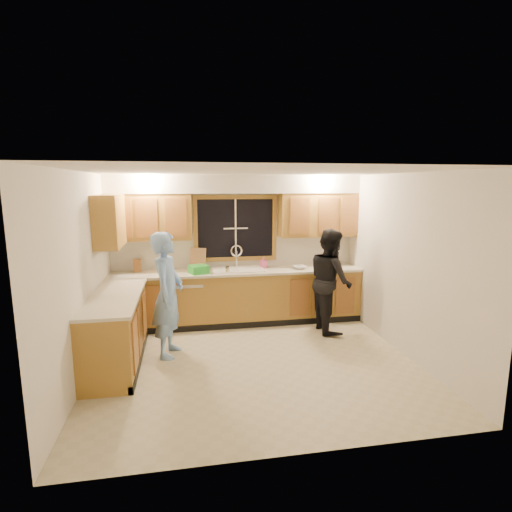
{
  "coord_description": "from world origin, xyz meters",
  "views": [
    {
      "loc": [
        -0.87,
        -4.93,
        2.33
      ],
      "look_at": [
        0.14,
        0.65,
        1.33
      ],
      "focal_mm": 28.0,
      "sensor_mm": 36.0,
      "label": 1
    }
  ],
  "objects_px": {
    "bowl": "(300,267)",
    "knife_block": "(138,266)",
    "sink": "(238,273)",
    "woman": "(330,280)",
    "dishwasher": "(188,302)",
    "dish_crate": "(198,269)",
    "man": "(168,295)",
    "soap_bottle": "(263,262)",
    "stove": "(108,346)"
  },
  "relations": [
    {
      "from": "knife_block",
      "to": "bowl",
      "type": "relative_size",
      "value": 0.92
    },
    {
      "from": "soap_bottle",
      "to": "woman",
      "type": "bearing_deg",
      "value": -37.25
    },
    {
      "from": "dishwasher",
      "to": "soap_bottle",
      "type": "bearing_deg",
      "value": 5.63
    },
    {
      "from": "soap_bottle",
      "to": "bowl",
      "type": "distance_m",
      "value": 0.63
    },
    {
      "from": "sink",
      "to": "knife_block",
      "type": "distance_m",
      "value": 1.67
    },
    {
      "from": "knife_block",
      "to": "dish_crate",
      "type": "distance_m",
      "value": 1.03
    },
    {
      "from": "dishwasher",
      "to": "stove",
      "type": "relative_size",
      "value": 0.91
    },
    {
      "from": "stove",
      "to": "man",
      "type": "xyz_separation_m",
      "value": [
        0.68,
        0.69,
        0.41
      ]
    },
    {
      "from": "dishwasher",
      "to": "soap_bottle",
      "type": "relative_size",
      "value": 4.16
    },
    {
      "from": "sink",
      "to": "stove",
      "type": "height_order",
      "value": "sink"
    },
    {
      "from": "woman",
      "to": "sink",
      "type": "bearing_deg",
      "value": 66.6
    },
    {
      "from": "bowl",
      "to": "stove",
      "type": "bearing_deg",
      "value": -148.46
    },
    {
      "from": "dishwasher",
      "to": "bowl",
      "type": "relative_size",
      "value": 3.66
    },
    {
      "from": "dishwasher",
      "to": "soap_bottle",
      "type": "xyz_separation_m",
      "value": [
        1.31,
        0.13,
        0.61
      ]
    },
    {
      "from": "stove",
      "to": "knife_block",
      "type": "height_order",
      "value": "knife_block"
    },
    {
      "from": "sink",
      "to": "knife_block",
      "type": "xyz_separation_m",
      "value": [
        -1.65,
        0.17,
        0.16
      ]
    },
    {
      "from": "man",
      "to": "woman",
      "type": "height_order",
      "value": "man"
    },
    {
      "from": "dish_crate",
      "to": "knife_block",
      "type": "bearing_deg",
      "value": 163.81
    },
    {
      "from": "dishwasher",
      "to": "knife_block",
      "type": "distance_m",
      "value": 1.03
    },
    {
      "from": "dishwasher",
      "to": "dish_crate",
      "type": "xyz_separation_m",
      "value": [
        0.18,
        -0.1,
        0.57
      ]
    },
    {
      "from": "sink",
      "to": "dishwasher",
      "type": "bearing_deg",
      "value": -179.01
    },
    {
      "from": "dish_crate",
      "to": "bowl",
      "type": "distance_m",
      "value": 1.73
    },
    {
      "from": "soap_bottle",
      "to": "stove",
      "type": "bearing_deg",
      "value": -139.37
    },
    {
      "from": "knife_block",
      "to": "soap_bottle",
      "type": "relative_size",
      "value": 1.05
    },
    {
      "from": "man",
      "to": "soap_bottle",
      "type": "bearing_deg",
      "value": -38.3
    },
    {
      "from": "stove",
      "to": "man",
      "type": "relative_size",
      "value": 0.52
    },
    {
      "from": "bowl",
      "to": "knife_block",
      "type": "bearing_deg",
      "value": 175.01
    },
    {
      "from": "man",
      "to": "dish_crate",
      "type": "height_order",
      "value": "man"
    },
    {
      "from": "man",
      "to": "dishwasher",
      "type": "bearing_deg",
      "value": -0.22
    },
    {
      "from": "sink",
      "to": "soap_bottle",
      "type": "bearing_deg",
      "value": 13.98
    },
    {
      "from": "knife_block",
      "to": "stove",
      "type": "bearing_deg",
      "value": -90.73
    },
    {
      "from": "dishwasher",
      "to": "woman",
      "type": "bearing_deg",
      "value": -14.74
    },
    {
      "from": "woman",
      "to": "soap_bottle",
      "type": "distance_m",
      "value": 1.21
    },
    {
      "from": "sink",
      "to": "stove",
      "type": "bearing_deg",
      "value": -134.61
    },
    {
      "from": "soap_bottle",
      "to": "man",
      "type": "bearing_deg",
      "value": -141.64
    },
    {
      "from": "sink",
      "to": "stove",
      "type": "xyz_separation_m",
      "value": [
        -1.8,
        -1.82,
        -0.41
      ]
    },
    {
      "from": "sink",
      "to": "woman",
      "type": "relative_size",
      "value": 0.52
    },
    {
      "from": "man",
      "to": "dish_crate",
      "type": "distance_m",
      "value": 1.12
    },
    {
      "from": "dishwasher",
      "to": "man",
      "type": "xyz_separation_m",
      "value": [
        -0.27,
        -1.12,
        0.45
      ]
    },
    {
      "from": "dishwasher",
      "to": "bowl",
      "type": "bearing_deg",
      "value": -1.65
    },
    {
      "from": "sink",
      "to": "woman",
      "type": "distance_m",
      "value": 1.54
    },
    {
      "from": "dishwasher",
      "to": "soap_bottle",
      "type": "height_order",
      "value": "soap_bottle"
    },
    {
      "from": "man",
      "to": "soap_bottle",
      "type": "distance_m",
      "value": 2.02
    },
    {
      "from": "sink",
      "to": "bowl",
      "type": "height_order",
      "value": "sink"
    },
    {
      "from": "dishwasher",
      "to": "woman",
      "type": "height_order",
      "value": "woman"
    },
    {
      "from": "stove",
      "to": "dish_crate",
      "type": "distance_m",
      "value": 2.12
    },
    {
      "from": "man",
      "to": "bowl",
      "type": "distance_m",
      "value": 2.43
    },
    {
      "from": "sink",
      "to": "soap_bottle",
      "type": "height_order",
      "value": "sink"
    },
    {
      "from": "woman",
      "to": "bowl",
      "type": "height_order",
      "value": "woman"
    },
    {
      "from": "dishwasher",
      "to": "man",
      "type": "distance_m",
      "value": 1.24
    }
  ]
}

